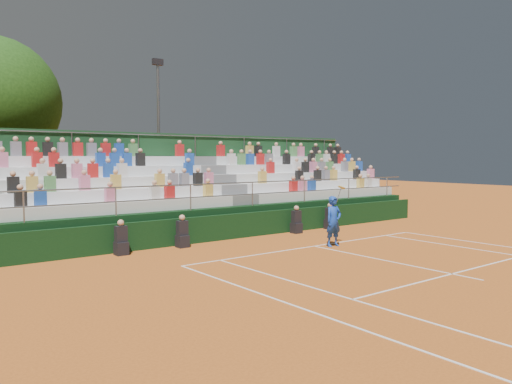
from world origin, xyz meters
TOP-DOWN VIEW (x-y plane):
  - ground at (0.00, 0.00)m, footprint 90.00×90.00m
  - courtside_wall at (0.00, 3.20)m, footprint 20.00×0.15m
  - line_officials at (-1.23, 2.75)m, footprint 10.29×0.40m
  - grandstand at (-0.00, 6.44)m, footprint 20.00×5.20m
  - tennis_player at (0.57, -0.42)m, footprint 0.88×0.49m
  - floodlight_mast at (0.22, 12.87)m, footprint 0.60×0.25m

SIDE VIEW (x-z plane):
  - ground at x=0.00m, z-range 0.00..0.00m
  - line_officials at x=-1.23m, z-range -0.12..1.07m
  - courtside_wall at x=0.00m, z-range 0.00..1.00m
  - tennis_player at x=0.57m, z-range -0.19..2.03m
  - grandstand at x=0.00m, z-range -1.11..3.29m
  - floodlight_mast at x=0.22m, z-range 0.68..9.45m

